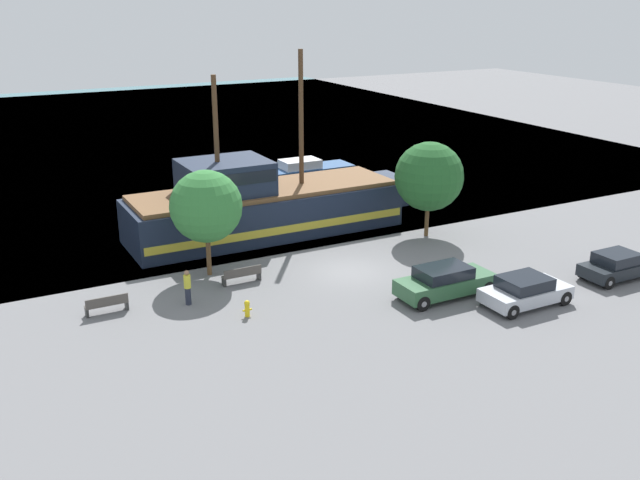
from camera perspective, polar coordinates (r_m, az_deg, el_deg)
ground_plane at (r=36.66m, az=2.30°, el=-2.53°), size 160.00×160.00×0.00m
water_surface at (r=76.59m, az=-14.69°, el=8.26°), size 80.00×80.00×0.00m
pirate_ship at (r=42.11m, az=-4.65°, el=2.76°), size 17.47×4.96×10.58m
moored_boat_dockside at (r=56.07m, az=-1.20°, el=5.64°), size 7.45×2.49×1.36m
parked_car_curb_front at (r=33.85m, az=9.95°, el=-3.30°), size 4.74×1.91×1.52m
parked_car_curb_mid at (r=38.46m, az=22.66°, el=-1.91°), size 3.85×1.81×1.38m
parked_car_curb_rear at (r=33.82m, az=16.10°, el=-3.92°), size 4.11×2.02×1.39m
fire_hydrant at (r=31.64m, az=-5.85°, el=-5.42°), size 0.42×0.25×0.76m
bench_promenade_east at (r=33.14m, az=-16.69°, el=-4.94°), size 1.87×0.45×0.85m
bench_promenade_west at (r=35.22m, az=-6.26°, el=-2.77°), size 1.96×0.45×0.85m
pedestrian_walking_near at (r=33.06m, az=-10.55°, el=-3.74°), size 0.32×0.32×1.67m
tree_row_east at (r=35.49m, az=-9.10°, el=2.67°), size 3.60×3.60×5.41m
tree_row_mideast at (r=41.53m, az=8.72°, el=5.04°), size 3.98×3.98×5.58m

